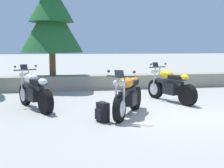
% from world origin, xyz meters
% --- Properties ---
extents(ground_plane, '(120.00, 120.00, 0.00)m').
position_xyz_m(ground_plane, '(0.00, 0.00, 0.00)').
color(ground_plane, '#A3A099').
extents(stone_wall, '(36.00, 0.80, 0.55)m').
position_xyz_m(stone_wall, '(0.00, 4.80, 0.28)').
color(stone_wall, gray).
rests_on(stone_wall, ground).
extents(motorcycle_white_near_left, '(1.10, 1.93, 1.18)m').
position_xyz_m(motorcycle_white_near_left, '(-3.58, 1.34, 0.49)').
color(motorcycle_white_near_left, black).
rests_on(motorcycle_white_near_left, ground).
extents(motorcycle_orange_centre, '(1.20, 1.87, 1.18)m').
position_xyz_m(motorcycle_orange_centre, '(-1.26, 0.15, 0.49)').
color(motorcycle_orange_centre, black).
rests_on(motorcycle_orange_centre, ground).
extents(motorcycle_yellow_far_right, '(0.96, 1.99, 1.18)m').
position_xyz_m(motorcycle_yellow_far_right, '(0.45, 1.64, 0.49)').
color(motorcycle_yellow_far_right, black).
rests_on(motorcycle_yellow_far_right, ground).
extents(rider_backpack, '(0.33, 0.35, 0.47)m').
position_xyz_m(rider_backpack, '(-1.97, -0.37, 0.24)').
color(rider_backpack, black).
rests_on(rider_backpack, ground).
extents(pine_tree_mid_left, '(2.44, 2.44, 4.20)m').
position_xyz_m(pine_tree_mid_left, '(-3.11, 5.07, 2.85)').
color(pine_tree_mid_left, brown).
rests_on(pine_tree_mid_left, stone_wall).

